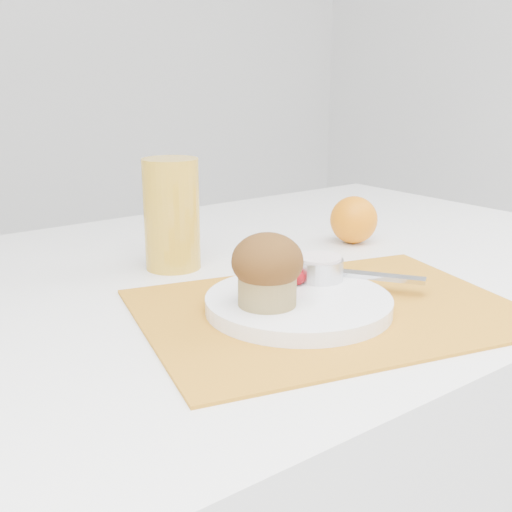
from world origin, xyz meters
TOP-DOWN VIEW (x-y plane):
  - table at (0.00, 0.05)m, footprint 1.20×0.80m
  - placemat at (-0.06, -0.14)m, footprint 0.49×0.41m
  - plate at (-0.09, -0.13)m, footprint 0.24×0.24m
  - ramekin at (-0.03, -0.10)m, footprint 0.06×0.06m
  - cream at (-0.03, -0.10)m, footprint 0.07×0.07m
  - raspberry_near at (-0.08, -0.07)m, footprint 0.02×0.02m
  - raspberry_far at (-0.06, -0.10)m, footprint 0.02×0.02m
  - butter_knife at (0.00, -0.09)m, footprint 0.14×0.19m
  - orange at (0.19, 0.06)m, footprint 0.08×0.08m
  - juice_glass at (-0.11, 0.11)m, footprint 0.08×0.08m
  - muffin at (-0.13, -0.13)m, footprint 0.08×0.08m

SIDE VIEW (x-z plane):
  - table at x=0.00m, z-range 0.00..0.75m
  - placemat at x=-0.06m, z-range 0.75..0.75m
  - plate at x=-0.09m, z-range 0.75..0.77m
  - butter_knife at x=0.00m, z-range 0.77..0.78m
  - raspberry_near at x=-0.08m, z-range 0.77..0.79m
  - raspberry_far at x=-0.06m, z-range 0.77..0.79m
  - ramekin at x=-0.03m, z-range 0.77..0.80m
  - orange at x=0.19m, z-range 0.75..0.83m
  - cream at x=-0.03m, z-range 0.79..0.80m
  - muffin at x=-0.13m, z-range 0.77..0.85m
  - juice_glass at x=-0.11m, z-range 0.75..0.90m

